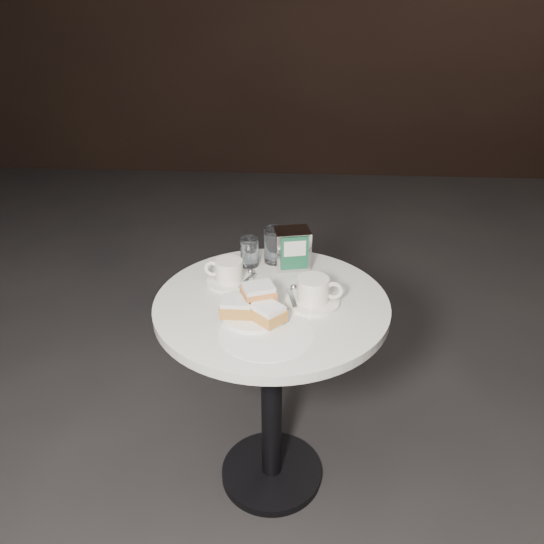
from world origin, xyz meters
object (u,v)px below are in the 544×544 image
at_px(coffee_cup_right, 313,293).
at_px(beignet_plate, 254,308).
at_px(water_glass_right, 275,246).
at_px(coffee_cup_left, 229,273).
at_px(napkin_dispenser, 292,249).
at_px(water_glass_left, 249,252).
at_px(cafe_table, 272,354).

bearing_deg(coffee_cup_right, beignet_plate, -149.50).
xyz_separation_m(coffee_cup_right, water_glass_right, (-0.13, 0.26, 0.02)).
relative_size(coffee_cup_left, napkin_dispenser, 1.24).
relative_size(coffee_cup_left, water_glass_left, 1.64).
relative_size(beignet_plate, coffee_cup_left, 1.41).
height_order(beignet_plate, water_glass_left, water_glass_left).
height_order(water_glass_left, water_glass_right, water_glass_right).
bearing_deg(cafe_table, water_glass_right, 91.02).
xyz_separation_m(cafe_table, water_glass_right, (-0.00, 0.25, 0.26)).
relative_size(cafe_table, water_glass_right, 6.22).
xyz_separation_m(cafe_table, coffee_cup_left, (-0.14, 0.10, 0.23)).
height_order(coffee_cup_right, water_glass_left, water_glass_left).
height_order(beignet_plate, water_glass_right, water_glass_right).
xyz_separation_m(beignet_plate, coffee_cup_left, (-0.10, 0.20, 0.00)).
distance_m(coffee_cup_right, napkin_dispenser, 0.24).
bearing_deg(water_glass_left, water_glass_right, 21.44).
height_order(beignet_plate, napkin_dispenser, napkin_dispenser).
bearing_deg(water_glass_left, coffee_cup_right, -47.55).
bearing_deg(cafe_table, beignet_plate, -114.50).
relative_size(cafe_table, coffee_cup_right, 4.31).
distance_m(beignet_plate, napkin_dispenser, 0.33).
xyz_separation_m(beignet_plate, coffee_cup_right, (0.17, 0.09, 0.00)).
height_order(cafe_table, coffee_cup_right, coffee_cup_right).
bearing_deg(water_glass_left, cafe_table, -68.47).
bearing_deg(napkin_dispenser, coffee_cup_right, -85.12).
xyz_separation_m(coffee_cup_left, napkin_dispenser, (0.19, 0.12, 0.03)).
bearing_deg(coffee_cup_right, water_glass_left, 135.53).
distance_m(beignet_plate, water_glass_left, 0.32).
bearing_deg(water_glass_right, beignet_plate, -96.28).
distance_m(beignet_plate, coffee_cup_left, 0.22).
relative_size(water_glass_left, water_glass_right, 0.83).
bearing_deg(napkin_dispenser, cafe_table, -115.75).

